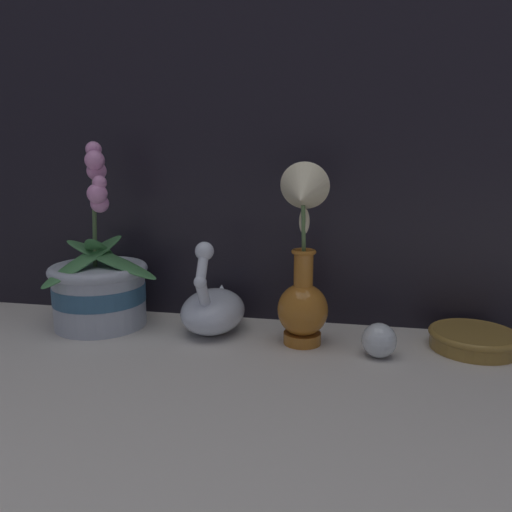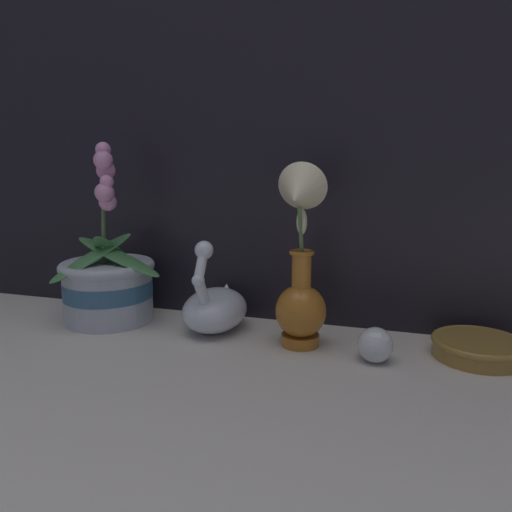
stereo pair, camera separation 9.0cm
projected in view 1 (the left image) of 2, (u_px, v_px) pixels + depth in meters
name	position (u px, v px, depth m)	size (l,w,h in m)	color
ground_plane	(258.00, 358.00, 0.83)	(2.80, 2.80, 0.00)	beige
window_backdrop	(281.00, 7.00, 0.92)	(2.80, 0.03, 1.20)	black
orchid_potted_plant	(99.00, 285.00, 0.98)	(0.23, 0.23, 0.36)	#B2BCCC
swan_figurine	(213.00, 308.00, 0.95)	(0.12, 0.18, 0.18)	silver
blue_vase	(303.00, 271.00, 0.86)	(0.09, 0.13, 0.32)	#B26B23
glass_sphere	(379.00, 340.00, 0.83)	(0.06, 0.06, 0.06)	silver
amber_dish	(474.00, 338.00, 0.87)	(0.15, 0.15, 0.03)	olive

